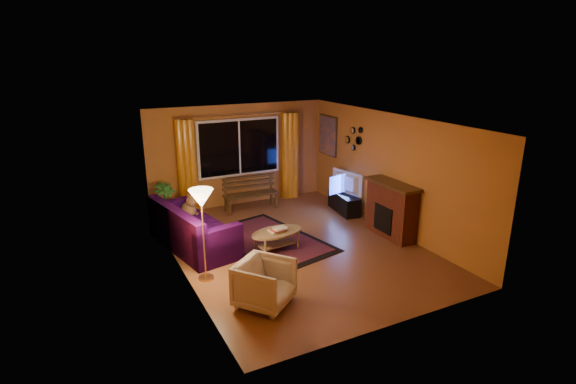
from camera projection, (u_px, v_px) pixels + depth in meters
name	position (u px, v px, depth m)	size (l,w,h in m)	color
floor	(295.00, 247.00, 8.92)	(4.50, 6.00, 0.02)	brown
ceiling	(295.00, 120.00, 8.16)	(4.50, 6.00, 0.02)	white
wall_back	(239.00, 155.00, 11.11)	(4.50, 0.02, 2.50)	#BF7531
wall_left	(177.00, 203.00, 7.57)	(0.02, 6.00, 2.50)	#BF7531
wall_right	(389.00, 172.00, 9.51)	(0.02, 6.00, 2.50)	#BF7531
window	(239.00, 148.00, 10.99)	(2.00, 0.02, 1.30)	black
curtain_rod	(239.00, 115.00, 10.71)	(0.03, 0.03, 3.20)	#BF8C3F
curtain_left	(187.00, 167.00, 10.45)	(0.36, 0.36, 2.24)	orange
curtain_right	(290.00, 156.00, 11.61)	(0.36, 0.36, 2.24)	orange
bench	(251.00, 202.00, 10.92)	(1.33, 0.39, 0.40)	#3B2811
potted_plant	(165.00, 204.00, 9.99)	(0.52, 0.52, 0.93)	#235B1E
sofa	(193.00, 226.00, 8.77)	(0.94, 2.18, 0.88)	#220434
dog	(189.00, 207.00, 9.14)	(0.31, 0.42, 0.46)	brown
armchair	(265.00, 281.00, 6.75)	(0.76, 0.71, 0.79)	beige
floor_lamp	(203.00, 235.00, 7.42)	(0.27, 0.27, 1.60)	#BF8C3F
rug	(269.00, 240.00, 9.18)	(1.69, 2.66, 0.02)	maroon
coffee_table	(277.00, 240.00, 8.71)	(1.07, 1.07, 0.39)	#967B51
tv_console	(344.00, 203.00, 10.79)	(0.36, 1.07, 0.45)	black
television	(345.00, 183.00, 10.65)	(0.95, 0.12, 0.55)	black
fireplace	(391.00, 211.00, 9.29)	(0.40, 1.20, 1.10)	maroon
mirror_cluster	(353.00, 137.00, 10.43)	(0.06, 0.60, 0.56)	black
painting	(328.00, 136.00, 11.46)	(0.04, 0.76, 0.96)	#C46513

